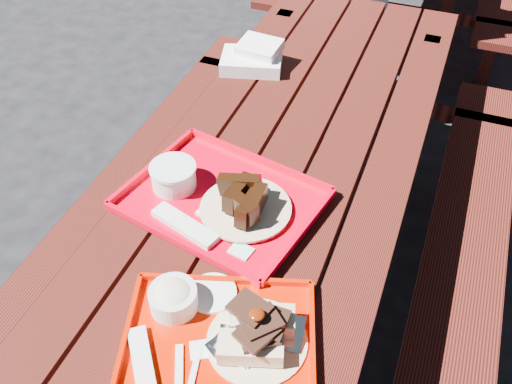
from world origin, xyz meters
TOP-DOWN VIEW (x-y plane):
  - ground at (0.00, 0.00)m, footprint 60.00×60.00m
  - picnic_table_near at (-0.00, 0.00)m, footprint 1.41×2.40m
  - near_tray at (0.06, -0.53)m, footprint 0.48×0.43m
  - far_tray at (-0.11, -0.16)m, footprint 0.56×0.47m
  - white_cloth at (-0.27, 0.52)m, footprint 0.24×0.20m

SIDE VIEW (x-z plane):
  - ground at x=0.00m, z-range 0.00..0.00m
  - picnic_table_near at x=0.00m, z-range 0.19..0.94m
  - far_tray at x=-0.11m, z-range 0.73..0.82m
  - near_tray at x=0.06m, z-range 0.72..0.85m
  - white_cloth at x=-0.27m, z-range 0.74..0.83m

